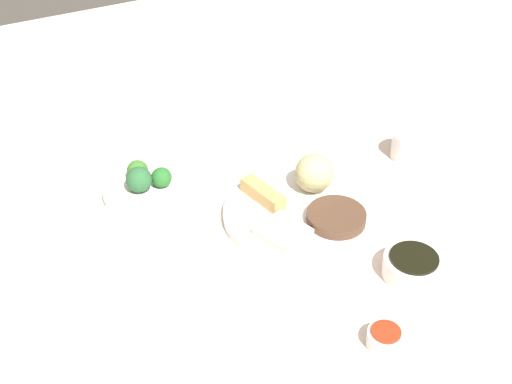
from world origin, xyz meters
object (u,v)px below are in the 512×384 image
at_px(main_plate, 299,214).
at_px(teacup, 409,146).
at_px(broccoli_plate, 158,189).
at_px(sauce_ramekin_sweet_and_sour, 385,339).
at_px(soy_sauce_bowl, 412,267).

relative_size(main_plate, teacup, 3.84).
height_order(broccoli_plate, sauce_ramekin_sweet_and_sour, sauce_ramekin_sweet_and_sour).
xyz_separation_m(main_plate, broccoli_plate, (0.19, 0.19, -0.00)).
bearing_deg(teacup, main_plate, 102.16).
relative_size(broccoli_plate, teacup, 2.90).
bearing_deg(main_plate, teacup, -77.84).
bearing_deg(main_plate, sauce_ramekin_sweet_and_sour, 173.15).
bearing_deg(soy_sauce_bowl, broccoli_plate, 35.36).
xyz_separation_m(broccoli_plate, sauce_ramekin_sweet_and_sour, (-0.49, -0.16, 0.01)).
height_order(broccoli_plate, teacup, teacup).
relative_size(main_plate, broccoli_plate, 1.32).
relative_size(sauce_ramekin_sweet_and_sour, teacup, 0.75).
bearing_deg(sauce_ramekin_sweet_and_sour, main_plate, -6.85).
height_order(main_plate, sauce_ramekin_sweet_and_sour, sauce_ramekin_sweet_and_sour).
xyz_separation_m(main_plate, teacup, (0.06, -0.29, 0.02)).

